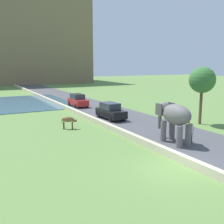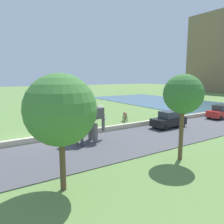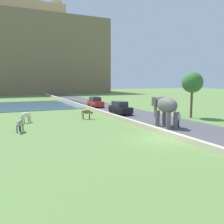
% 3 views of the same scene
% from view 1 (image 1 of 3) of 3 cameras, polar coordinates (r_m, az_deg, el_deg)
% --- Properties ---
extents(ground_plane, '(220.00, 220.00, 0.00)m').
position_cam_1_polar(ground_plane, '(15.26, 12.93, -12.18)').
color(ground_plane, '#608442').
extents(road_surface, '(7.00, 120.00, 0.06)m').
position_cam_1_polar(road_surface, '(34.21, -3.14, 0.66)').
color(road_surface, '#4C4C51').
rests_on(road_surface, ground).
extents(barrier_wall, '(0.40, 110.00, 0.51)m').
position_cam_1_polar(barrier_wall, '(30.89, -7.90, -0.05)').
color(barrier_wall, beige).
rests_on(barrier_wall, ground).
extents(elephant, '(1.45, 3.47, 2.99)m').
position_cam_1_polar(elephant, '(19.51, 13.58, -1.00)').
color(elephant, slate).
rests_on(elephant, ground).
extents(person_beside_elephant, '(0.36, 0.22, 1.63)m').
position_cam_1_polar(person_beside_elephant, '(19.87, 17.10, -4.42)').
color(person_beside_elephant, '#33333D').
rests_on(person_beside_elephant, ground).
extents(car_black, '(1.90, 4.05, 1.80)m').
position_cam_1_polar(car_black, '(27.66, -0.31, 0.19)').
color(car_black, black).
rests_on(car_black, ground).
extents(car_red, '(1.80, 4.00, 1.80)m').
position_cam_1_polar(car_red, '(36.38, -7.59, 2.55)').
color(car_red, red).
rests_on(car_red, ground).
extents(cow_brown, '(1.41, 0.85, 1.15)m').
position_cam_1_polar(cow_brown, '(23.86, -9.61, -1.75)').
color(cow_brown, brown).
rests_on(cow_brown, ground).
extents(tree_mid, '(2.54, 2.54, 5.64)m').
position_cam_1_polar(tree_mid, '(26.55, 19.35, 6.63)').
color(tree_mid, brown).
rests_on(tree_mid, ground).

